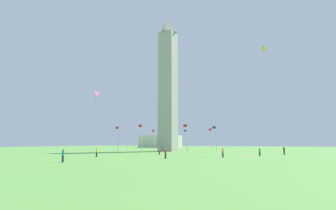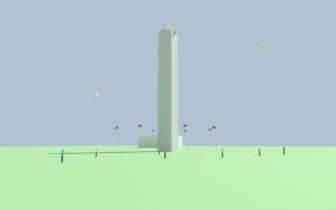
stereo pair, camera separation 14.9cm
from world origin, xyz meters
name	(u,v)px [view 1 (the left image)]	position (x,y,z in m)	size (l,w,h in m)	color
ground_plane	(168,151)	(0.00, 0.00, 0.00)	(260.00, 260.00, 0.00)	#548C3D
obelisk_monument	(168,82)	(0.00, 0.00, 21.33)	(4.69, 4.69, 42.65)	#A8A399
flagpole_n	(127,138)	(15.11, 0.00, 4.02)	(1.12, 0.14, 7.29)	silver
flagpole_ne	(118,138)	(10.70, 10.64, 4.02)	(1.12, 0.14, 7.29)	silver
flagpole_e	(142,137)	(0.07, 15.04, 4.02)	(1.12, 0.14, 7.29)	silver
flagpole_se	(187,137)	(-10.57, 10.64, 4.02)	(1.12, 0.14, 7.29)	silver
flagpole_s	(216,137)	(-14.98, 0.00, 4.02)	(1.12, 0.14, 7.29)	silver
flagpole_sw	(212,138)	(-10.57, -10.64, 4.02)	(1.12, 0.14, 7.29)	silver
flagpole_w	(186,139)	(0.07, -15.04, 4.02)	(1.12, 0.14, 7.29)	silver
flagpole_nw	(154,139)	(10.70, -10.64, 4.02)	(1.12, 0.14, 7.29)	silver
person_green_shirt	(260,152)	(-28.75, 18.55, 0.80)	(0.32, 0.32, 1.62)	#2D2D38
person_red_shirt	(166,154)	(-16.28, 34.04, 0.82)	(0.32, 0.32, 1.65)	#2D2D38
person_orange_shirt	(223,153)	(-23.58, 26.33, 0.82)	(0.32, 0.32, 1.65)	#2D2D38
person_yellow_shirt	(97,152)	(-2.57, 34.58, 0.85)	(0.32, 0.32, 1.72)	#2D2D38
person_gray_shirt	(159,151)	(-8.17, 20.90, 0.87)	(0.32, 0.32, 1.74)	#2D2D38
person_teal_shirt	(63,156)	(-7.63, 46.82, 0.86)	(0.32, 0.32, 1.73)	#2D2D38
person_black_shirt	(284,151)	(-32.71, 10.37, 0.88)	(0.32, 0.32, 1.77)	#2D2D38
kite_pink_delta	(96,94)	(11.54, 19.74, 15.15)	(1.86, 1.74, 2.64)	pink
kite_yellow_box	(263,48)	(-29.82, 12.29, 23.51)	(0.93, 0.97, 2.00)	yellow
distant_building	(160,141)	(32.50, -56.74, 3.29)	(19.82, 14.59, 6.58)	beige
picnic_blanket_near_first_person	(247,156)	(-26.25, 17.65, 0.01)	(1.80, 1.40, 0.01)	pink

